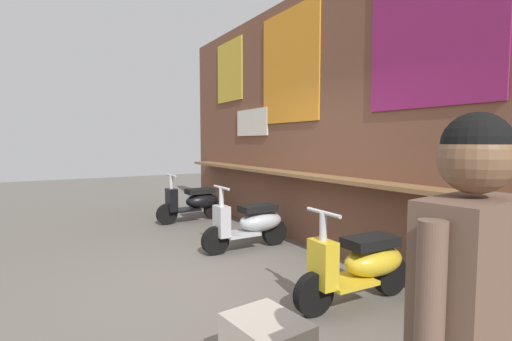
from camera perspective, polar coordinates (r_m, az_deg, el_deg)
ground_plane at (r=4.36m, az=-6.49°, el=-17.09°), size 27.78×27.78×0.00m
market_stall_facade at (r=5.23m, az=14.11°, el=8.00°), size 9.92×0.61×3.86m
scooter_black at (r=7.63m, az=-9.36°, el=-4.75°), size 0.47×1.40×0.97m
scooter_silver at (r=5.61m, az=-0.77°, el=-8.01°), size 0.46×1.40×0.97m
scooter_yellow at (r=3.94m, az=15.75°, el=-13.61°), size 0.46×1.40×0.97m
shopper_with_handbag at (r=1.44m, az=29.47°, el=-19.23°), size 0.31×0.66×1.69m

